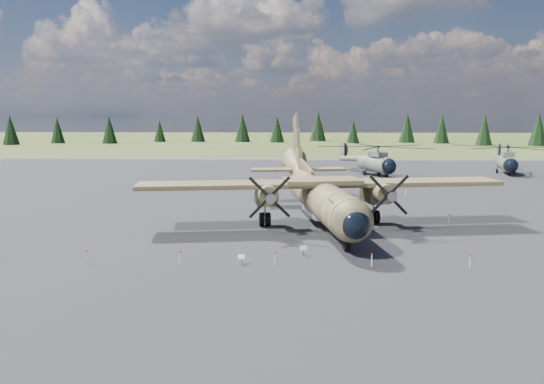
{
  "coord_description": "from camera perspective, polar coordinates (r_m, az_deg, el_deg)",
  "views": [
    {
      "loc": [
        3.33,
        -45.63,
        9.29
      ],
      "look_at": [
        1.07,
        2.0,
        2.41
      ],
      "focal_mm": 35.0,
      "sensor_mm": 36.0,
      "label": 1
    }
  ],
  "objects": [
    {
      "name": "apron",
      "position": [
        56.5,
        -0.7,
        -1.25
      ],
      "size": [
        120.0,
        120.0,
        0.04
      ],
      "primitive_type": "cube",
      "color": "#545358",
      "rests_on": "ground"
    },
    {
      "name": "helicopter_near",
      "position": [
        83.66,
        11.12,
        3.99
      ],
      "size": [
        24.39,
        24.39,
        4.72
      ],
      "rotation": [
        0.0,
        0.0,
        0.41
      ],
      "color": "slate",
      "rests_on": "ground"
    },
    {
      "name": "transport_plane",
      "position": [
        45.92,
        5.04,
        0.19
      ],
      "size": [
        30.72,
        27.68,
        10.11
      ],
      "rotation": [
        0.0,
        0.0,
        0.16
      ],
      "color": "#3F4224",
      "rests_on": "ground"
    },
    {
      "name": "info_placard_right",
      "position": [
        35.6,
        3.39,
        -6.16
      ],
      "size": [
        0.48,
        0.31,
        0.69
      ],
      "rotation": [
        0.0,
        0.0,
        0.31
      ],
      "color": "gray",
      "rests_on": "ground"
    },
    {
      "name": "helicopter_mid",
      "position": [
        92.62,
        24.0,
        3.73
      ],
      "size": [
        20.94,
        22.15,
        4.48
      ],
      "rotation": [
        0.0,
        0.0,
        -0.21
      ],
      "color": "slate",
      "rests_on": "ground"
    },
    {
      "name": "treeline",
      "position": [
        49.17,
        4.62,
        2.96
      ],
      "size": [
        301.73,
        310.79,
        11.0
      ],
      "color": "black",
      "rests_on": "ground"
    },
    {
      "name": "info_placard_left",
      "position": [
        33.55,
        -3.3,
        -7.08
      ],
      "size": [
        0.44,
        0.22,
        0.67
      ],
      "rotation": [
        0.0,
        0.0,
        -0.1
      ],
      "color": "gray",
      "rests_on": "ground"
    },
    {
      "name": "barrier_fence",
      "position": [
        46.54,
        -2.01,
        -2.67
      ],
      "size": [
        33.12,
        29.62,
        0.85
      ],
      "color": "white",
      "rests_on": "ground"
    },
    {
      "name": "ground",
      "position": [
        46.68,
        -1.43,
        -3.27
      ],
      "size": [
        500.0,
        500.0,
        0.0
      ],
      "primitive_type": "plane",
      "color": "brown",
      "rests_on": "ground"
    }
  ]
}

